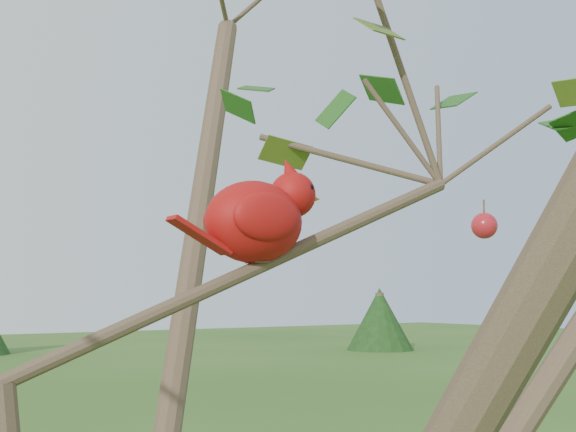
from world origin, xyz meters
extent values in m
sphere|color=red|center=(0.66, 0.06, 2.15)|extent=(0.04, 0.04, 0.04)
ellipsoid|color=#B9110F|center=(0.25, 0.08, 2.13)|extent=(0.13, 0.10, 0.10)
sphere|color=#B9110F|center=(0.30, 0.07, 2.17)|extent=(0.06, 0.06, 0.06)
cone|color=#B9110F|center=(0.30, 0.07, 2.20)|extent=(0.04, 0.03, 0.04)
cone|color=#D85914|center=(0.33, 0.07, 2.17)|extent=(0.03, 0.02, 0.02)
ellipsoid|color=black|center=(0.32, 0.07, 2.17)|extent=(0.02, 0.03, 0.03)
cube|color=#B9110F|center=(0.17, 0.08, 2.11)|extent=(0.08, 0.03, 0.04)
ellipsoid|color=#B9110F|center=(0.24, 0.11, 2.14)|extent=(0.09, 0.03, 0.06)
ellipsoid|color=#B9110F|center=(0.24, 0.04, 2.14)|extent=(0.09, 0.03, 0.06)
cylinder|color=#3C2D20|center=(19.20, 21.08, 1.03)|extent=(0.31, 0.31, 2.06)
cone|color=black|center=(19.20, 21.08, 1.11)|extent=(2.40, 2.40, 2.23)
camera|label=1|loc=(-0.29, -0.76, 2.04)|focal=50.00mm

